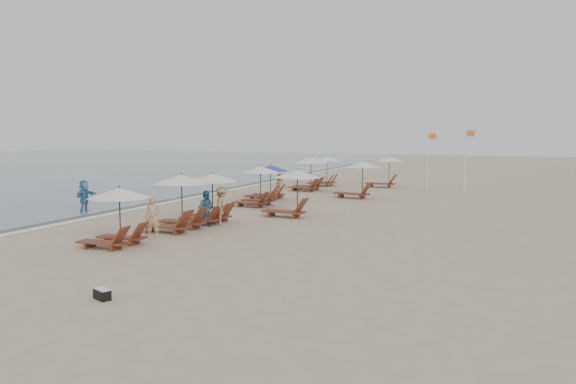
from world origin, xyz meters
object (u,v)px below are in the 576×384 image
at_px(lounger_station_3, 257,187).
at_px(beachgoer_far_b, 280,186).
at_px(lounger_station_1, 177,204).
at_px(lounger_station_4, 267,182).
at_px(inland_station_0, 291,189).
at_px(flag_pole_near, 428,158).
at_px(lounger_station_5, 308,173).
at_px(lounger_station_6, 324,170).
at_px(beachgoer_near, 153,218).
at_px(lounger_station_0, 115,216).
at_px(inland_station_2, 385,169).
at_px(waterline_walker, 84,196).
at_px(lounger_station_2, 208,198).
at_px(beachgoer_mid_a, 206,208).
at_px(duffel_bag, 102,294).
at_px(inland_station_1, 357,177).
at_px(beachgoer_mid_b, 222,206).

height_order(lounger_station_3, beachgoer_far_b, lounger_station_3).
height_order(lounger_station_1, lounger_station_4, lounger_station_1).
distance_m(inland_station_0, flag_pole_near, 14.28).
height_order(lounger_station_5, beachgoer_far_b, lounger_station_5).
height_order(lounger_station_6, beachgoer_near, lounger_station_6).
xyz_separation_m(lounger_station_3, lounger_station_5, (-0.28, 8.61, 0.13)).
xyz_separation_m(lounger_station_0, lounger_station_1, (0.17, 3.56, 0.00)).
relative_size(inland_station_2, flag_pole_near, 0.68).
bearing_deg(waterline_walker, inland_station_0, -84.02).
bearing_deg(lounger_station_2, lounger_station_5, 93.17).
height_order(lounger_station_5, lounger_station_6, lounger_station_5).
relative_size(lounger_station_3, flag_pole_near, 0.59).
height_order(beachgoer_mid_a, duffel_bag, beachgoer_mid_a).
xyz_separation_m(lounger_station_3, lounger_station_4, (-0.70, 2.87, -0.03)).
bearing_deg(lounger_station_3, inland_station_0, -42.78).
bearing_deg(inland_station_1, beachgoer_far_b, -160.41).
relative_size(inland_station_0, beachgoer_mid_b, 1.67).
bearing_deg(lounger_station_3, beachgoer_mid_b, -77.98).
xyz_separation_m(lounger_station_2, beachgoer_mid_b, (0.79, -0.20, -0.28)).
relative_size(lounger_station_5, flag_pole_near, 0.66).
bearing_deg(lounger_station_5, duffel_bag, -80.37).
height_order(lounger_station_3, beachgoer_mid_b, lounger_station_3).
bearing_deg(lounger_station_2, inland_station_0, 48.46).
distance_m(inland_station_0, inland_station_1, 8.69).
bearing_deg(lounger_station_1, lounger_station_6, 91.99).
xyz_separation_m(lounger_station_2, beachgoer_near, (-0.01, -4.07, -0.31)).
distance_m(beachgoer_near, duffel_bag, 7.90).
distance_m(lounger_station_1, lounger_station_4, 11.21).
distance_m(lounger_station_6, beachgoer_far_b, 8.12).
bearing_deg(lounger_station_5, lounger_station_3, -88.17).
bearing_deg(waterline_walker, lounger_station_1, -118.53).
bearing_deg(lounger_station_0, inland_station_1, 77.74).
distance_m(lounger_station_3, lounger_station_6, 12.20).
xyz_separation_m(lounger_station_0, beachgoer_near, (0.31, 1.74, -0.30)).
distance_m(inland_station_1, duffel_bag, 22.81).
bearing_deg(inland_station_2, beachgoer_mid_b, -98.01).
bearing_deg(lounger_station_6, inland_station_0, -76.78).
bearing_deg(beachgoer_mid_b, inland_station_2, -35.21).
bearing_deg(lounger_station_6, beachgoer_near, -87.80).
bearing_deg(lounger_station_1, lounger_station_3, 92.61).
xyz_separation_m(lounger_station_1, lounger_station_5, (-0.65, 16.89, 0.07)).
xyz_separation_m(lounger_station_0, inland_station_2, (3.82, 24.82, 0.20)).
bearing_deg(lounger_station_5, inland_station_2, 45.40).
bearing_deg(inland_station_1, lounger_station_6, 123.63).
bearing_deg(inland_station_1, beachgoer_mid_b, -102.73).
relative_size(lounger_station_4, lounger_station_6, 0.98).
xyz_separation_m(lounger_station_2, lounger_station_5, (-0.81, 14.65, 0.07)).
bearing_deg(lounger_station_5, lounger_station_6, 90.91).
bearing_deg(beachgoer_mid_b, beachgoer_mid_a, 101.74).
bearing_deg(lounger_station_0, lounger_station_6, 91.30).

